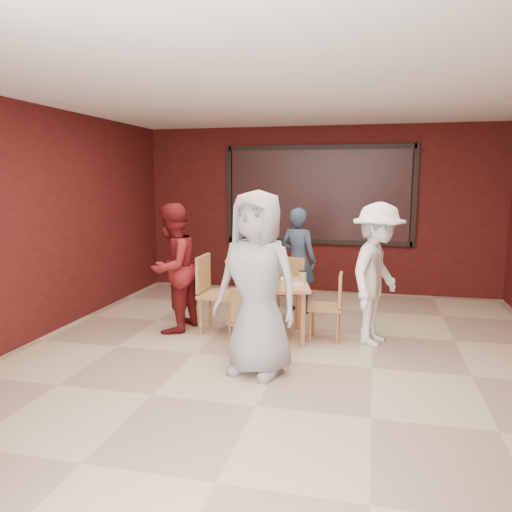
% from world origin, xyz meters
% --- Properties ---
extents(floor, '(7.00, 7.00, 0.00)m').
position_xyz_m(floor, '(0.00, 0.00, 0.00)').
color(floor, '#CBB48D').
rests_on(floor, ground).
extents(window_blinds, '(3.00, 0.02, 1.50)m').
position_xyz_m(window_blinds, '(0.00, 3.45, 1.65)').
color(window_blinds, black).
extents(dining_table, '(1.02, 1.02, 0.83)m').
position_xyz_m(dining_table, '(-0.24, 0.75, 0.60)').
color(dining_table, tan).
rests_on(dining_table, floor).
extents(chair_front, '(0.42, 0.42, 0.77)m').
position_xyz_m(chair_front, '(-0.33, 0.02, 0.44)').
color(chair_front, '#AF7C44').
rests_on(chair_front, floor).
extents(chair_back, '(0.51, 0.51, 0.86)m').
position_xyz_m(chair_back, '(-0.19, 1.52, 0.49)').
color(chair_back, '#AF7C44').
rests_on(chair_back, floor).
extents(chair_left, '(0.47, 0.47, 0.97)m').
position_xyz_m(chair_left, '(-1.02, 0.84, 0.55)').
color(chair_left, '#AF7C44').
rests_on(chair_left, floor).
extents(chair_right, '(0.40, 0.40, 0.81)m').
position_xyz_m(chair_right, '(0.46, 0.82, 0.46)').
color(chair_right, '#AF7C44').
rests_on(chair_right, floor).
extents(diner_front, '(1.01, 0.80, 1.82)m').
position_xyz_m(diner_front, '(-0.16, -0.39, 0.91)').
color(diner_front, '#9E9E9E').
rests_on(diner_front, floor).
extents(diner_back, '(0.65, 0.54, 1.52)m').
position_xyz_m(diner_back, '(-0.11, 2.03, 0.76)').
color(diner_back, '#2D3C50').
rests_on(diner_back, floor).
extents(diner_left, '(0.73, 0.87, 1.62)m').
position_xyz_m(diner_left, '(-1.52, 0.74, 0.81)').
color(diner_left, maroon).
rests_on(diner_left, floor).
extents(diner_right, '(0.93, 1.21, 1.66)m').
position_xyz_m(diner_right, '(0.99, 0.82, 0.83)').
color(diner_right, white).
rests_on(diner_right, floor).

